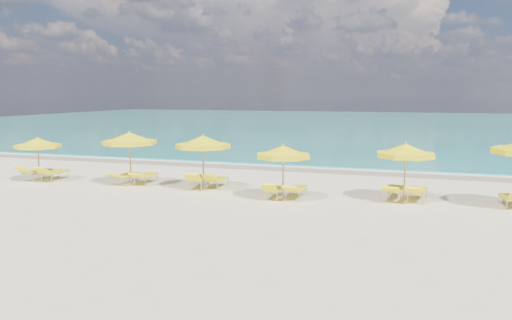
% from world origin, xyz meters
% --- Properties ---
extents(ground_plane, '(120.00, 120.00, 0.00)m').
position_xyz_m(ground_plane, '(0.00, 0.00, 0.00)').
color(ground_plane, beige).
extents(ocean, '(120.00, 80.00, 0.30)m').
position_xyz_m(ocean, '(0.00, 48.00, 0.00)').
color(ocean, '#167F74').
rests_on(ocean, ground).
extents(wet_sand_band, '(120.00, 2.60, 0.01)m').
position_xyz_m(wet_sand_band, '(0.00, 7.40, 0.00)').
color(wet_sand_band, tan).
rests_on(wet_sand_band, ground).
extents(foam_line, '(120.00, 1.20, 0.03)m').
position_xyz_m(foam_line, '(0.00, 8.20, 0.00)').
color(foam_line, white).
rests_on(foam_line, ground).
extents(whitecap_near, '(14.00, 0.36, 0.05)m').
position_xyz_m(whitecap_near, '(-6.00, 17.00, 0.00)').
color(whitecap_near, white).
rests_on(whitecap_near, ground).
extents(whitecap_far, '(18.00, 0.30, 0.05)m').
position_xyz_m(whitecap_far, '(8.00, 24.00, 0.00)').
color(whitecap_far, white).
rests_on(whitecap_far, ground).
extents(umbrella_1, '(2.21, 2.21, 2.08)m').
position_xyz_m(umbrella_1, '(-10.00, -0.17, 1.77)').
color(umbrella_1, tan).
rests_on(umbrella_1, ground).
extents(umbrella_2, '(2.66, 2.66, 2.40)m').
position_xyz_m(umbrella_2, '(-5.51, 0.39, 2.05)').
color(umbrella_2, tan).
rests_on(umbrella_2, ground).
extents(umbrella_3, '(3.06, 3.06, 2.35)m').
position_xyz_m(umbrella_3, '(-1.98, 0.40, 2.00)').
color(umbrella_3, tan).
rests_on(umbrella_3, ground).
extents(umbrella_4, '(2.33, 2.33, 2.15)m').
position_xyz_m(umbrella_4, '(1.75, -0.56, 1.83)').
color(umbrella_4, tan).
rests_on(umbrella_4, ground).
extents(umbrella_5, '(2.80, 2.80, 2.24)m').
position_xyz_m(umbrella_5, '(6.17, 0.59, 1.91)').
color(umbrella_5, tan).
rests_on(umbrella_5, ground).
extents(lounger_1_left, '(0.77, 1.92, 0.80)m').
position_xyz_m(lounger_1_left, '(-10.48, 0.23, 0.23)').
color(lounger_1_left, '#A5A8AD').
rests_on(lounger_1_left, ground).
extents(lounger_1_right, '(0.75, 1.94, 0.80)m').
position_xyz_m(lounger_1_right, '(-9.58, 0.32, 0.23)').
color(lounger_1_right, '#A5A8AD').
rests_on(lounger_1_right, ground).
extents(lounger_2_left, '(0.73, 1.89, 0.67)m').
position_xyz_m(lounger_2_left, '(-5.93, 0.61, 0.22)').
color(lounger_2_left, '#A5A8AD').
rests_on(lounger_2_left, ground).
extents(lounger_2_right, '(0.72, 1.89, 0.68)m').
position_xyz_m(lounger_2_right, '(-5.04, 0.85, 0.22)').
color(lounger_2_right, '#A5A8AD').
rests_on(lounger_2_right, ground).
extents(lounger_3_left, '(1.01, 2.09, 0.85)m').
position_xyz_m(lounger_3_left, '(-2.37, 0.66, 0.24)').
color(lounger_3_left, '#A5A8AD').
rests_on(lounger_3_left, ground).
extents(lounger_3_right, '(0.62, 1.69, 0.76)m').
position_xyz_m(lounger_3_right, '(-1.60, 0.97, 0.21)').
color(lounger_3_right, '#A5A8AD').
rests_on(lounger_3_right, ground).
extents(lounger_4_left, '(0.61, 1.65, 0.76)m').
position_xyz_m(lounger_4_left, '(1.34, -0.37, 0.20)').
color(lounger_4_left, '#A5A8AD').
rests_on(lounger_4_left, ground).
extents(lounger_4_right, '(0.66, 1.83, 0.70)m').
position_xyz_m(lounger_4_right, '(2.17, -0.11, 0.21)').
color(lounger_4_right, '#A5A8AD').
rests_on(lounger_4_right, ground).
extents(lounger_5_left, '(0.81, 2.01, 0.71)m').
position_xyz_m(lounger_5_left, '(5.80, 0.86, 0.23)').
color(lounger_5_left, '#A5A8AD').
rests_on(lounger_5_left, ground).
extents(lounger_5_right, '(0.84, 1.95, 0.74)m').
position_xyz_m(lounger_5_right, '(6.65, 0.88, 0.22)').
color(lounger_5_right, '#A5A8AD').
rests_on(lounger_5_right, ground).
extents(lounger_6_left, '(0.69, 1.63, 0.73)m').
position_xyz_m(lounger_6_left, '(9.84, 0.79, 0.20)').
color(lounger_6_left, '#A5A8AD').
rests_on(lounger_6_left, ground).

